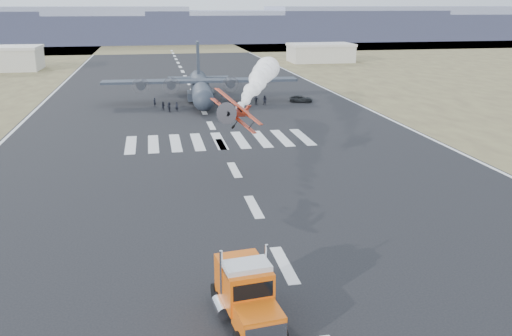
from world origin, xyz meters
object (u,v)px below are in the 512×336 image
object	(u,v)px
crew_b	(265,100)
crew_f	(169,107)
semi_truck	(247,293)
crew_h	(163,106)
crew_d	(256,100)
crew_e	(236,105)
aerobatic_biplane	(236,113)
hangar_right	(321,53)
support_vehicle	(301,99)
transport_aircraft	(200,87)
crew_c	(212,102)
crew_a	(155,102)
crew_g	(177,107)

from	to	relation	value
crew_b	crew_f	xyz separation A→B (m)	(-17.87, -3.42, -0.05)
semi_truck	crew_h	xyz separation A→B (m)	(-2.98, 68.88, -1.10)
crew_d	semi_truck	bearing A→B (deg)	105.77
crew_e	crew_f	world-z (taller)	crew_f
aerobatic_biplane	crew_f	xyz separation A→B (m)	(-5.82, 39.40, -6.33)
hangar_right	support_vehicle	size ratio (longest dim) A/B	4.59
aerobatic_biplane	crew_f	size ratio (longest dim) A/B	3.42
crew_e	transport_aircraft	bearing A→B (deg)	-42.85
crew_b	crew_c	distance (m)	9.95
hangar_right	aerobatic_biplane	xyz separation A→B (m)	(-46.15, -116.85, 4.17)
aerobatic_biplane	crew_c	xyz separation A→B (m)	(2.10, 42.65, -6.33)
semi_truck	crew_a	distance (m)	73.37
aerobatic_biplane	hangar_right	bearing A→B (deg)	85.36
semi_truck	crew_d	xyz separation A→B (m)	(14.41, 71.56, -1.06)
hangar_right	semi_truck	bearing A→B (deg)	-109.05
crew_a	crew_f	world-z (taller)	crew_f
hangar_right	transport_aircraft	distance (m)	80.97
aerobatic_biplane	crew_a	xyz separation A→B (m)	(-8.27, 45.43, -6.36)
crew_a	crew_b	bearing A→B (deg)	118.78
semi_truck	support_vehicle	size ratio (longest dim) A/B	1.95
hangar_right	aerobatic_biplane	bearing A→B (deg)	-111.55
crew_a	crew_d	world-z (taller)	crew_d
support_vehicle	crew_e	bearing A→B (deg)	131.33
crew_a	crew_f	size ratio (longest dim) A/B	0.96
transport_aircraft	support_vehicle	xyz separation A→B (m)	(18.91, -5.22, -2.14)
support_vehicle	crew_f	distance (m)	25.96
support_vehicle	crew_b	size ratio (longest dim) A/B	2.47
crew_d	crew_f	world-z (taller)	crew_f
crew_g	crew_f	bearing A→B (deg)	-145.13
support_vehicle	crew_g	distance (m)	24.61
crew_b	crew_f	distance (m)	18.19
semi_truck	crew_e	size ratio (longest dim) A/B	5.50
crew_d	crew_e	world-z (taller)	crew_d
crew_a	crew_e	size ratio (longest dim) A/B	1.04
crew_g	semi_truck	bearing A→B (deg)	-63.32
crew_c	crew_a	bearing A→B (deg)	-156.13
semi_truck	crew_d	bearing A→B (deg)	72.13
hangar_right	crew_c	bearing A→B (deg)	-120.69
crew_b	crew_g	distance (m)	16.84
crew_c	crew_d	world-z (taller)	crew_c
crew_c	crew_g	world-z (taller)	crew_c
semi_truck	crew_h	distance (m)	68.95
crew_d	crew_f	size ratio (longest dim) A/B	0.97
crew_e	crew_g	distance (m)	10.52
crew_e	semi_truck	bearing A→B (deg)	102.41
hangar_right	support_vehicle	xyz separation A→B (m)	(-26.53, -72.23, -2.39)
hangar_right	crew_e	xyz separation A→B (m)	(-40.12, -77.75, -2.22)
crew_h	hangar_right	bearing A→B (deg)	44.32
hangar_right	crew_h	xyz separation A→B (m)	(-52.93, -75.76, -2.22)
support_vehicle	crew_f	xyz separation A→B (m)	(-25.43, -5.22, 0.24)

